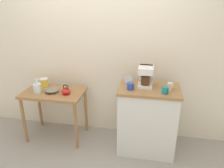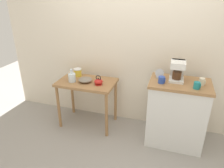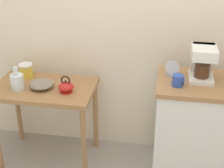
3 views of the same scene
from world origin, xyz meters
TOP-DOWN VIEW (x-y plane):
  - ground_plane at (0.00, 0.00)m, footprint 8.00×8.00m
  - back_wall at (0.10, 0.39)m, footprint 4.40×0.10m
  - wooden_table at (-0.61, 0.01)m, footprint 0.85×0.53m
  - kitchen_counter at (0.71, -0.04)m, footprint 0.76×0.52m
  - bowl_stoneware at (-0.62, -0.02)m, footprint 0.20×0.20m
  - teakettle at (-0.40, -0.05)m, footprint 0.15×0.12m
  - glass_carafe_vase at (-0.81, -0.07)m, footprint 0.11×0.11m
  - canister_enamel at (-0.83, 0.17)m, footprint 0.12×0.12m
  - coffee_maker at (0.65, 0.02)m, footprint 0.18×0.22m
  - mug_blue at (0.48, -0.13)m, footprint 0.09×0.08m
  - table_clock at (0.43, 0.03)m, footprint 0.11×0.06m

SIDE VIEW (x-z plane):
  - ground_plane at x=0.00m, z-range 0.00..0.00m
  - kitchen_counter at x=0.71m, z-range 0.00..0.92m
  - wooden_table at x=-0.61m, z-range 0.26..1.00m
  - bowl_stoneware at x=-0.62m, z-range 0.74..0.80m
  - teakettle at x=-0.40m, z-range 0.71..0.86m
  - canister_enamel at x=-0.83m, z-range 0.74..0.86m
  - glass_carafe_vase at x=-0.81m, z-range 0.71..0.91m
  - mug_blue at x=0.48m, z-range 0.91..1.00m
  - table_clock at x=0.43m, z-range 0.91..1.03m
  - coffee_maker at x=0.65m, z-range 0.93..1.19m
  - back_wall at x=0.10m, z-range 0.00..2.80m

